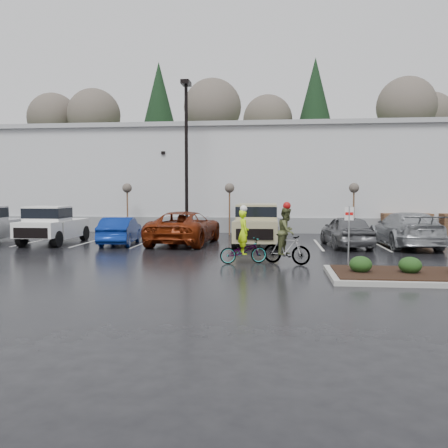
# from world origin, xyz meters

# --- Properties ---
(ground) EXTENTS (120.00, 120.00, 0.00)m
(ground) POSITION_xyz_m (0.00, 0.00, 0.00)
(ground) COLOR black
(ground) RESTS_ON ground
(warehouse) EXTENTS (60.50, 15.50, 7.20)m
(warehouse) POSITION_xyz_m (0.00, 21.99, 3.65)
(warehouse) COLOR #BABCBF
(warehouse) RESTS_ON ground
(wooded_ridge) EXTENTS (80.00, 25.00, 6.00)m
(wooded_ridge) POSITION_xyz_m (0.00, 45.00, 3.00)
(wooded_ridge) COLOR #29431C
(wooded_ridge) RESTS_ON ground
(lamppost) EXTENTS (0.50, 1.00, 9.22)m
(lamppost) POSITION_xyz_m (-4.00, 12.00, 5.69)
(lamppost) COLOR black
(lamppost) RESTS_ON ground
(sapling_west) EXTENTS (0.60, 0.60, 3.20)m
(sapling_west) POSITION_xyz_m (-8.00, 13.00, 2.73)
(sapling_west) COLOR #503720
(sapling_west) RESTS_ON ground
(sapling_mid) EXTENTS (0.60, 0.60, 3.20)m
(sapling_mid) POSITION_xyz_m (-1.50, 13.00, 2.73)
(sapling_mid) COLOR #503720
(sapling_mid) RESTS_ON ground
(sapling_east) EXTENTS (0.60, 0.60, 3.20)m
(sapling_east) POSITION_xyz_m (6.00, 13.00, 2.73)
(sapling_east) COLOR #503720
(sapling_east) RESTS_ON ground
(pallet_stack_a) EXTENTS (1.20, 1.20, 1.35)m
(pallet_stack_a) POSITION_xyz_m (8.50, 14.00, 0.68)
(pallet_stack_a) COLOR #503720
(pallet_stack_a) RESTS_ON ground
(pallet_stack_b) EXTENTS (1.20, 1.20, 1.35)m
(pallet_stack_b) POSITION_xyz_m (10.20, 14.00, 0.68)
(pallet_stack_b) COLOR #503720
(pallet_stack_b) RESTS_ON ground
(shrub_a) EXTENTS (0.70, 0.70, 0.52)m
(shrub_a) POSITION_xyz_m (4.00, -1.00, 0.41)
(shrub_a) COLOR black
(shrub_a) RESTS_ON curb_island
(shrub_b) EXTENTS (0.70, 0.70, 0.52)m
(shrub_b) POSITION_xyz_m (5.50, -1.00, 0.41)
(shrub_b) COLOR black
(shrub_b) RESTS_ON curb_island
(fire_lane_sign) EXTENTS (0.30, 0.05, 2.20)m
(fire_lane_sign) POSITION_xyz_m (3.80, 0.20, 1.41)
(fire_lane_sign) COLOR gray
(fire_lane_sign) RESTS_ON ground
(pickup_white) EXTENTS (2.10, 5.20, 1.96)m
(pickup_white) POSITION_xyz_m (-10.05, 7.40, 0.98)
(pickup_white) COLOR white
(pickup_white) RESTS_ON ground
(car_blue) EXTENTS (1.96, 4.39, 1.40)m
(car_blue) POSITION_xyz_m (-6.53, 7.18, 0.70)
(car_blue) COLOR navy
(car_blue) RESTS_ON ground
(car_red) EXTENTS (3.25, 6.23, 1.68)m
(car_red) POSITION_xyz_m (-3.30, 7.79, 0.84)
(car_red) COLOR maroon
(car_red) RESTS_ON ground
(suv_tan) EXTENTS (2.20, 5.10, 2.06)m
(suv_tan) POSITION_xyz_m (0.39, 7.84, 1.03)
(suv_tan) COLOR tan
(suv_tan) RESTS_ON ground
(car_grey) EXTENTS (2.31, 4.73, 1.55)m
(car_grey) POSITION_xyz_m (4.76, 7.27, 0.78)
(car_grey) COLOR #5A5B5F
(car_grey) RESTS_ON ground
(car_far_silver) EXTENTS (2.67, 5.96, 1.70)m
(car_far_silver) POSITION_xyz_m (7.63, 7.64, 0.85)
(car_far_silver) COLOR #A0A3A7
(car_far_silver) RESTS_ON ground
(cyclist_hivis) EXTENTS (1.91, 1.17, 2.19)m
(cyclist_hivis) POSITION_xyz_m (0.14, 1.50, 0.68)
(cyclist_hivis) COLOR #3F3F44
(cyclist_hivis) RESTS_ON ground
(cyclist_olive) EXTENTS (1.84, 1.19, 2.32)m
(cyclist_olive) POSITION_xyz_m (1.74, 1.50, 0.85)
(cyclist_olive) COLOR #3F3F44
(cyclist_olive) RESTS_ON ground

